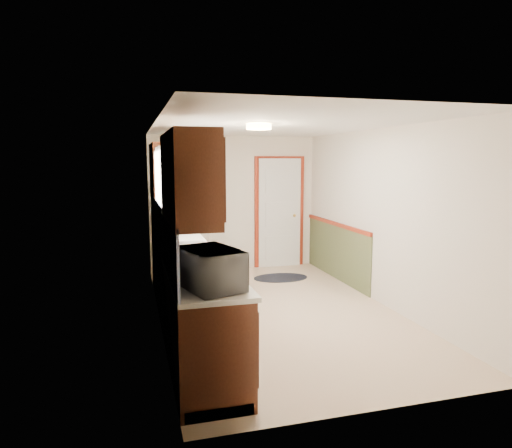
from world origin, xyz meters
TOP-DOWN VIEW (x-y plane):
  - room_shell at (0.00, 0.00)m, footprint 3.20×5.20m
  - kitchen_run at (-1.24, -0.29)m, footprint 0.63×4.00m
  - back_wall_trim at (0.99, 2.21)m, footprint 1.12×2.30m
  - ceiling_fixture at (-0.30, -0.20)m, footprint 0.30×0.30m
  - microwave at (-1.20, -1.95)m, footprint 0.49×0.66m
  - refrigerator at (-1.02, 1.75)m, footprint 0.76×0.74m
  - rug at (0.60, 1.60)m, footprint 0.94×0.63m
  - cooktop at (-1.19, 1.14)m, footprint 0.48×0.58m

SIDE VIEW (x-z plane):
  - rug at x=0.60m, z-range 0.00..0.01m
  - kitchen_run at x=-1.24m, z-range -0.29..1.91m
  - refrigerator at x=-1.02m, z-range 0.00..1.71m
  - back_wall_trim at x=0.99m, z-range -0.15..1.93m
  - cooktop at x=-1.19m, z-range 0.94..0.96m
  - microwave at x=-1.20m, z-range 0.94..1.34m
  - room_shell at x=0.00m, z-range -0.06..2.46m
  - ceiling_fixture at x=-0.30m, z-range 2.33..2.39m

